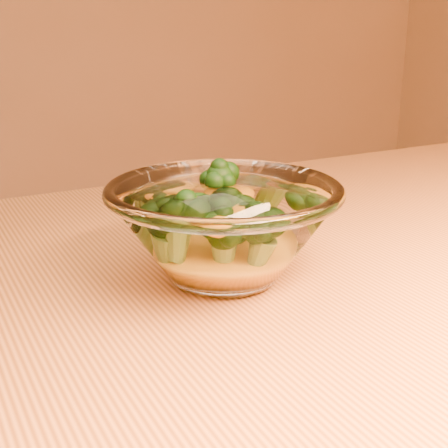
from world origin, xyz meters
The scene contains 4 objects.
table centered at (0.00, 0.00, 0.65)m, with size 1.20×0.80×0.75m.
glass_bowl centered at (-0.04, 0.06, 0.79)m, with size 0.19×0.19×0.09m.
cheese_sauce centered at (-0.04, 0.06, 0.78)m, with size 0.10×0.10×0.03m, color yellow.
broccoli_heap centered at (-0.04, 0.07, 0.80)m, with size 0.14×0.12×0.07m.
Camera 1 is at (-0.26, -0.36, 0.96)m, focal length 50.00 mm.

